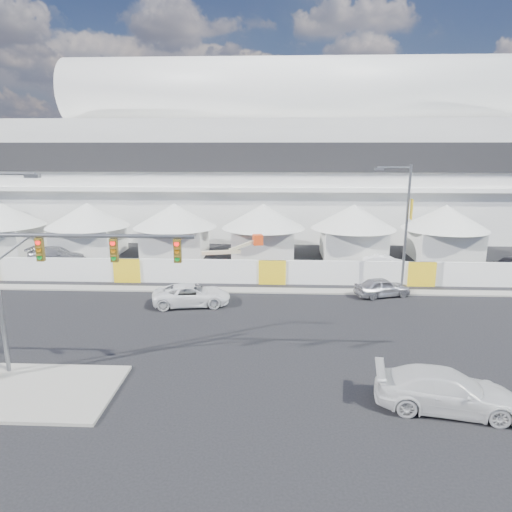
{
  "coord_description": "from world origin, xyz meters",
  "views": [
    {
      "loc": [
        6.27,
        -21.4,
        11.02
      ],
      "look_at": [
        4.87,
        10.0,
        3.42
      ],
      "focal_mm": 32.0,
      "sensor_mm": 36.0,
      "label": 1
    }
  ],
  "objects_px": {
    "pickup_curb": "(192,295)",
    "streetlight_curb": "(404,221)",
    "lot_car_c": "(57,255)",
    "lot_car_a": "(385,262)",
    "pickup_near": "(446,390)",
    "traffic_mast": "(23,291)",
    "boom_lift": "(216,263)",
    "sedan_silver": "(382,287)"
  },
  "relations": [
    {
      "from": "sedan_silver",
      "to": "boom_lift",
      "type": "height_order",
      "value": "boom_lift"
    },
    {
      "from": "boom_lift",
      "to": "traffic_mast",
      "type": "bearing_deg",
      "value": -121.63
    },
    {
      "from": "pickup_near",
      "to": "traffic_mast",
      "type": "relative_size",
      "value": 0.57
    },
    {
      "from": "lot_car_c",
      "to": "streetlight_curb",
      "type": "height_order",
      "value": "streetlight_curb"
    },
    {
      "from": "lot_car_a",
      "to": "lot_car_c",
      "type": "xyz_separation_m",
      "value": [
        -31.11,
        0.94,
        0.13
      ]
    },
    {
      "from": "lot_car_c",
      "to": "streetlight_curb",
      "type": "relative_size",
      "value": 0.55
    },
    {
      "from": "pickup_curb",
      "to": "lot_car_c",
      "type": "height_order",
      "value": "lot_car_c"
    },
    {
      "from": "pickup_curb",
      "to": "sedan_silver",
      "type": "bearing_deg",
      "value": -88.47
    },
    {
      "from": "streetlight_curb",
      "to": "boom_lift",
      "type": "xyz_separation_m",
      "value": [
        -14.74,
        5.08,
        -4.75
      ]
    },
    {
      "from": "pickup_near",
      "to": "streetlight_curb",
      "type": "bearing_deg",
      "value": 1.63
    },
    {
      "from": "pickup_near",
      "to": "lot_car_c",
      "type": "distance_m",
      "value": 37.21
    },
    {
      "from": "lot_car_a",
      "to": "streetlight_curb",
      "type": "xyz_separation_m",
      "value": [
        -0.52,
        -7.03,
        4.99
      ]
    },
    {
      "from": "pickup_near",
      "to": "lot_car_a",
      "type": "xyz_separation_m",
      "value": [
        2.64,
        23.02,
        -0.21
      ]
    },
    {
      "from": "pickup_near",
      "to": "streetlight_curb",
      "type": "relative_size",
      "value": 0.61
    },
    {
      "from": "pickup_near",
      "to": "pickup_curb",
      "type": "bearing_deg",
      "value": 55.65
    },
    {
      "from": "pickup_curb",
      "to": "traffic_mast",
      "type": "relative_size",
      "value": 0.52
    },
    {
      "from": "lot_car_c",
      "to": "boom_lift",
      "type": "distance_m",
      "value": 16.12
    },
    {
      "from": "traffic_mast",
      "to": "pickup_curb",
      "type": "bearing_deg",
      "value": 63.4
    },
    {
      "from": "traffic_mast",
      "to": "boom_lift",
      "type": "relative_size",
      "value": 1.57
    },
    {
      "from": "pickup_curb",
      "to": "streetlight_curb",
      "type": "distance_m",
      "value": 16.5
    },
    {
      "from": "lot_car_a",
      "to": "boom_lift",
      "type": "xyz_separation_m",
      "value": [
        -15.26,
        -1.95,
        0.24
      ]
    },
    {
      "from": "lot_car_a",
      "to": "streetlight_curb",
      "type": "relative_size",
      "value": 0.4
    },
    {
      "from": "pickup_curb",
      "to": "traffic_mast",
      "type": "distance_m",
      "value": 13.08
    },
    {
      "from": "lot_car_a",
      "to": "lot_car_c",
      "type": "bearing_deg",
      "value": 102.52
    },
    {
      "from": "pickup_near",
      "to": "boom_lift",
      "type": "bearing_deg",
      "value": 40.1
    },
    {
      "from": "lot_car_c",
      "to": "traffic_mast",
      "type": "distance_m",
      "value": 24.78
    },
    {
      "from": "sedan_silver",
      "to": "lot_car_a",
      "type": "relative_size",
      "value": 1.06
    },
    {
      "from": "pickup_curb",
      "to": "lot_car_a",
      "type": "height_order",
      "value": "pickup_curb"
    },
    {
      "from": "pickup_near",
      "to": "traffic_mast",
      "type": "xyz_separation_m",
      "value": [
        -18.88,
        1.43,
        3.73
      ]
    },
    {
      "from": "pickup_near",
      "to": "traffic_mast",
      "type": "height_order",
      "value": "traffic_mast"
    },
    {
      "from": "sedan_silver",
      "to": "pickup_near",
      "type": "relative_size",
      "value": 0.7
    },
    {
      "from": "boom_lift",
      "to": "streetlight_curb",
      "type": "bearing_deg",
      "value": -32.96
    },
    {
      "from": "sedan_silver",
      "to": "pickup_near",
      "type": "xyz_separation_m",
      "value": [
        -0.68,
        -15.19,
        0.15
      ]
    },
    {
      "from": "lot_car_a",
      "to": "pickup_near",
      "type": "bearing_deg",
      "value": -172.29
    },
    {
      "from": "sedan_silver",
      "to": "pickup_curb",
      "type": "bearing_deg",
      "value": 83.49
    },
    {
      "from": "lot_car_a",
      "to": "traffic_mast",
      "type": "xyz_separation_m",
      "value": [
        -21.51,
        -21.59,
        3.94
      ]
    },
    {
      "from": "boom_lift",
      "to": "pickup_curb",
      "type": "bearing_deg",
      "value": -108.4
    },
    {
      "from": "pickup_curb",
      "to": "traffic_mast",
      "type": "bearing_deg",
      "value": 144.46
    },
    {
      "from": "sedan_silver",
      "to": "traffic_mast",
      "type": "distance_m",
      "value": 24.23
    },
    {
      "from": "sedan_silver",
      "to": "traffic_mast",
      "type": "height_order",
      "value": "traffic_mast"
    },
    {
      "from": "streetlight_curb",
      "to": "pickup_near",
      "type": "bearing_deg",
      "value": -97.55
    },
    {
      "from": "lot_car_a",
      "to": "boom_lift",
      "type": "relative_size",
      "value": 0.59
    }
  ]
}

